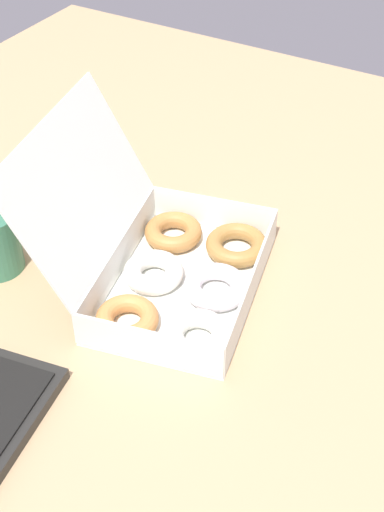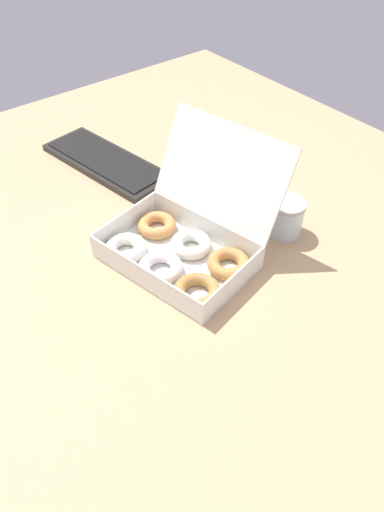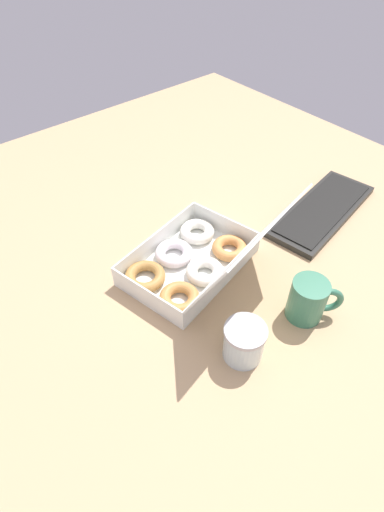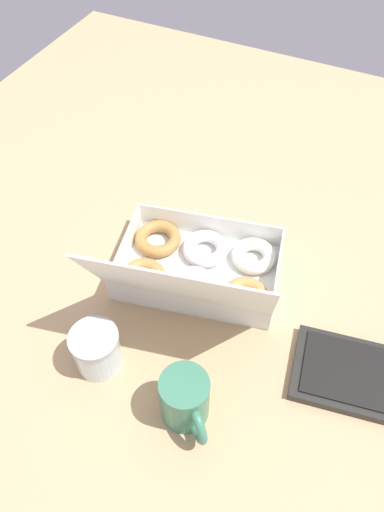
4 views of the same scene
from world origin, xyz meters
The scene contains 5 objects.
ground_plane centered at (0.00, 0.00, -1.00)cm, with size 180.00×180.00×2.00cm, color tan.
donut_box centered at (4.02, 5.03, 3.47)cm, with size 38.50×38.14×25.91cm.
keyboard centered at (-40.20, 11.84, 1.06)cm, with size 42.06×21.19×2.20cm.
coffee_mug centered at (-6.60, 32.12, 5.36)cm, with size 10.77×10.06×10.45cm.
glass_jar centered at (11.98, 30.13, 4.49)cm, with size 8.84×8.84×8.90cm.
Camera 2 is at (70.73, -45.20, 78.47)cm, focal length 35.00 mm.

